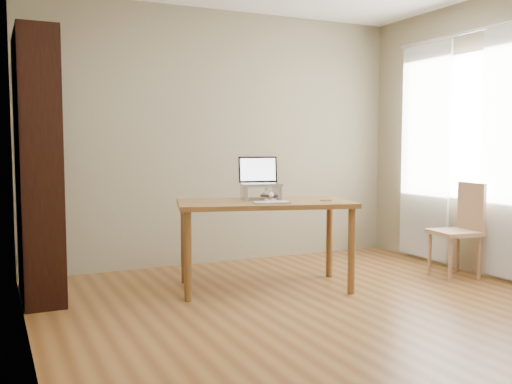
{
  "coord_description": "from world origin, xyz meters",
  "views": [
    {
      "loc": [
        -2.2,
        -3.27,
        1.23
      ],
      "look_at": [
        -0.17,
        1.03,
        0.83
      ],
      "focal_mm": 40.0,
      "sensor_mm": 36.0,
      "label": 1
    }
  ],
  "objects_px": {
    "laptop": "(258,178)",
    "chair": "(460,226)",
    "desk": "(265,212)",
    "cat": "(263,193)",
    "bookshelf": "(39,167)",
    "keyboard": "(271,203)"
  },
  "relations": [
    {
      "from": "laptop",
      "to": "chair",
      "type": "bearing_deg",
      "value": -0.08
    },
    {
      "from": "desk",
      "to": "cat",
      "type": "distance_m",
      "value": 0.19
    },
    {
      "from": "bookshelf",
      "to": "cat",
      "type": "xyz_separation_m",
      "value": [
        1.79,
        -0.39,
        -0.24
      ]
    },
    {
      "from": "keyboard",
      "to": "desk",
      "type": "bearing_deg",
      "value": 92.9
    },
    {
      "from": "keyboard",
      "to": "cat",
      "type": "height_order",
      "value": "cat"
    },
    {
      "from": "desk",
      "to": "keyboard",
      "type": "relative_size",
      "value": 5.02
    },
    {
      "from": "bookshelf",
      "to": "desk",
      "type": "bearing_deg",
      "value": -15.87
    },
    {
      "from": "bookshelf",
      "to": "laptop",
      "type": "height_order",
      "value": "bookshelf"
    },
    {
      "from": "keyboard",
      "to": "chair",
      "type": "xyz_separation_m",
      "value": [
        1.89,
        -0.15,
        -0.29
      ]
    },
    {
      "from": "laptop",
      "to": "keyboard",
      "type": "xyz_separation_m",
      "value": [
        -0.05,
        -0.36,
        -0.18
      ]
    },
    {
      "from": "keyboard",
      "to": "chair",
      "type": "distance_m",
      "value": 1.92
    },
    {
      "from": "cat",
      "to": "laptop",
      "type": "bearing_deg",
      "value": 149.79
    },
    {
      "from": "bookshelf",
      "to": "keyboard",
      "type": "distance_m",
      "value": 1.87
    },
    {
      "from": "cat",
      "to": "keyboard",
      "type": "bearing_deg",
      "value": -94.8
    },
    {
      "from": "bookshelf",
      "to": "desk",
      "type": "distance_m",
      "value": 1.86
    },
    {
      "from": "desk",
      "to": "keyboard",
      "type": "bearing_deg",
      "value": -86.56
    },
    {
      "from": "cat",
      "to": "chair",
      "type": "xyz_separation_m",
      "value": [
        1.81,
        -0.48,
        -0.34
      ]
    },
    {
      "from": "desk",
      "to": "chair",
      "type": "height_order",
      "value": "chair"
    },
    {
      "from": "desk",
      "to": "laptop",
      "type": "xyz_separation_m",
      "value": [
        -0.0,
        0.14,
        0.29
      ]
    },
    {
      "from": "desk",
      "to": "keyboard",
      "type": "xyz_separation_m",
      "value": [
        -0.05,
        -0.22,
        0.1
      ]
    },
    {
      "from": "laptop",
      "to": "cat",
      "type": "distance_m",
      "value": 0.14
    },
    {
      "from": "desk",
      "to": "laptop",
      "type": "relative_size",
      "value": 4.08
    }
  ]
}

